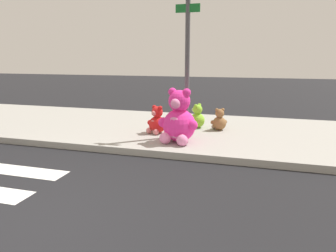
{
  "coord_description": "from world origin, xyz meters",
  "views": [
    {
      "loc": [
        2.6,
        -2.71,
        2.02
      ],
      "look_at": [
        0.77,
        3.6,
        0.55
      ],
      "focal_mm": 32.74,
      "sensor_mm": 36.0,
      "label": 1
    }
  ],
  "objects_px": {
    "sign_pole": "(187,65)",
    "plush_lime": "(197,118)",
    "plush_red": "(157,122)",
    "plush_pink_large": "(179,121)",
    "plush_brown": "(219,121)"
  },
  "relations": [
    {
      "from": "plush_lime",
      "to": "plush_brown",
      "type": "distance_m",
      "value": 0.63
    },
    {
      "from": "plush_pink_large",
      "to": "plush_lime",
      "type": "distance_m",
      "value": 1.56
    },
    {
      "from": "plush_brown",
      "to": "sign_pole",
      "type": "bearing_deg",
      "value": -129.22
    },
    {
      "from": "plush_red",
      "to": "plush_brown",
      "type": "bearing_deg",
      "value": 28.1
    },
    {
      "from": "sign_pole",
      "to": "plush_lime",
      "type": "height_order",
      "value": "sign_pole"
    },
    {
      "from": "plush_pink_large",
      "to": "plush_lime",
      "type": "relative_size",
      "value": 1.85
    },
    {
      "from": "sign_pole",
      "to": "plush_brown",
      "type": "relative_size",
      "value": 5.47
    },
    {
      "from": "plush_brown",
      "to": "plush_pink_large",
      "type": "bearing_deg",
      "value": -117.35
    },
    {
      "from": "sign_pole",
      "to": "plush_lime",
      "type": "bearing_deg",
      "value": 85.91
    },
    {
      "from": "plush_red",
      "to": "plush_lime",
      "type": "bearing_deg",
      "value": 46.56
    },
    {
      "from": "plush_brown",
      "to": "plush_red",
      "type": "bearing_deg",
      "value": -151.9
    },
    {
      "from": "plush_pink_large",
      "to": "plush_red",
      "type": "relative_size",
      "value": 1.72
    },
    {
      "from": "plush_pink_large",
      "to": "plush_red",
      "type": "height_order",
      "value": "plush_pink_large"
    },
    {
      "from": "plush_pink_large",
      "to": "plush_red",
      "type": "distance_m",
      "value": 1.0
    },
    {
      "from": "plush_brown",
      "to": "plush_red",
      "type": "height_order",
      "value": "plush_red"
    }
  ]
}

